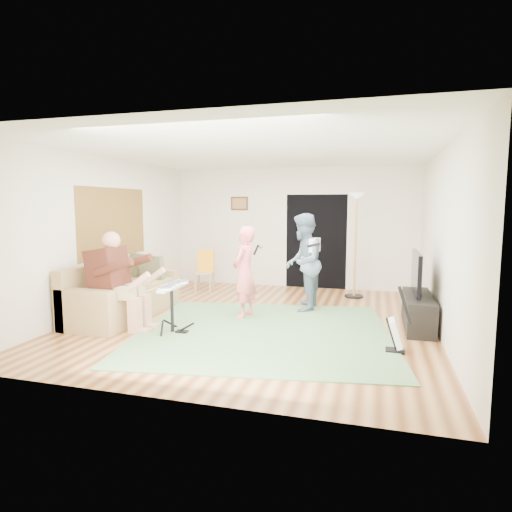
% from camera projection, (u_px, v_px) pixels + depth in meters
% --- Properties ---
extents(floor, '(6.00, 6.00, 0.00)m').
position_uv_depth(floor, '(256.00, 320.00, 6.98)').
color(floor, brown).
rests_on(floor, ground).
extents(walls, '(5.50, 6.00, 2.70)m').
position_uv_depth(walls, '(256.00, 238.00, 6.82)').
color(walls, beige).
rests_on(walls, floor).
extents(ceiling, '(6.00, 6.00, 0.00)m').
position_uv_depth(ceiling, '(256.00, 151.00, 6.66)').
color(ceiling, white).
rests_on(ceiling, walls).
extents(window_blinds, '(0.00, 2.05, 2.05)m').
position_uv_depth(window_blinds, '(113.00, 223.00, 7.73)').
color(window_blinds, olive).
rests_on(window_blinds, walls).
extents(doorway, '(2.10, 0.00, 2.10)m').
position_uv_depth(doorway, '(316.00, 242.00, 9.57)').
color(doorway, black).
rests_on(doorway, walls).
extents(picture_frame, '(0.42, 0.03, 0.32)m').
position_uv_depth(picture_frame, '(239.00, 204.00, 9.95)').
color(picture_frame, '#3F2314').
rests_on(picture_frame, walls).
extents(area_rug, '(4.10, 3.95, 0.02)m').
position_uv_depth(area_rug, '(264.00, 332.00, 6.31)').
color(area_rug, '#537E4D').
rests_on(area_rug, floor).
extents(sofa, '(0.93, 2.26, 0.92)m').
position_uv_depth(sofa, '(120.00, 298.00, 7.23)').
color(sofa, '#A48452').
rests_on(sofa, floor).
extents(drummer, '(0.96, 0.54, 1.47)m').
position_uv_depth(drummer, '(120.00, 291.00, 6.46)').
color(drummer, '#481E14').
rests_on(drummer, sofa).
extents(drum_kit, '(0.41, 0.73, 0.75)m').
position_uv_depth(drum_kit, '(172.00, 311.00, 6.25)').
color(drum_kit, black).
rests_on(drum_kit, floor).
extents(singer, '(0.44, 0.60, 1.52)m').
position_uv_depth(singer, '(245.00, 272.00, 7.08)').
color(singer, '#F76B6F').
rests_on(singer, floor).
extents(microphone, '(0.06, 0.06, 0.24)m').
position_uv_depth(microphone, '(256.00, 250.00, 6.99)').
color(microphone, black).
rests_on(microphone, singer).
extents(guitarist, '(0.68, 0.86, 1.72)m').
position_uv_depth(guitarist, '(303.00, 262.00, 7.55)').
color(guitarist, slate).
rests_on(guitarist, floor).
extents(guitar_held, '(0.25, 0.61, 0.26)m').
position_uv_depth(guitar_held, '(315.00, 245.00, 7.46)').
color(guitar_held, white).
rests_on(guitar_held, guitarist).
extents(guitar_spare, '(0.31, 0.28, 0.86)m').
position_uv_depth(guitar_spare, '(396.00, 333.00, 5.44)').
color(guitar_spare, black).
rests_on(guitar_spare, floor).
extents(torchiere_lamp, '(0.38, 0.38, 2.11)m').
position_uv_depth(torchiere_lamp, '(356.00, 226.00, 8.54)').
color(torchiere_lamp, black).
rests_on(torchiere_lamp, floor).
extents(dining_chair, '(0.44, 0.46, 0.89)m').
position_uv_depth(dining_chair, '(205.00, 277.00, 9.28)').
color(dining_chair, tan).
rests_on(dining_chair, floor).
extents(tv_cabinet, '(0.40, 1.40, 0.50)m').
position_uv_depth(tv_cabinet, '(418.00, 311.00, 6.54)').
color(tv_cabinet, black).
rests_on(tv_cabinet, floor).
extents(television, '(0.06, 1.10, 0.62)m').
position_uv_depth(television, '(416.00, 272.00, 6.48)').
color(television, black).
rests_on(television, tv_cabinet).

